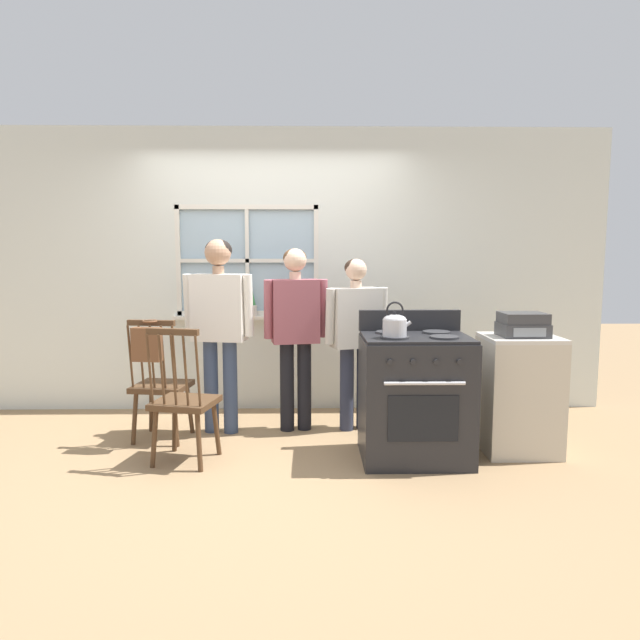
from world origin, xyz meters
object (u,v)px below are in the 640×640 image
Objects in this scene: kettle at (395,324)px; stereo at (523,325)px; person_adult_right at (356,329)px; chair_near_wall at (184,402)px; person_teen_center at (295,322)px; stove at (415,396)px; chair_by_window at (161,386)px; handbag at (147,343)px; potted_plant at (250,306)px; person_elderly_left at (219,314)px; side_counter at (519,394)px.

stereo is at bearing 13.39° from kettle.
chair_near_wall is at bearing -166.76° from person_adult_right.
stereo is at bearing -29.05° from person_teen_center.
stove is at bearing -78.88° from person_adult_right.
chair_by_window is 0.59m from chair_near_wall.
kettle is 0.73× the size of stereo.
person_teen_center reaches higher than handbag.
person_teen_center is 0.77m from potted_plant.
stereo is at bearing -29.15° from potted_plant.
chair_by_window is 3.28× the size of handbag.
person_teen_center is (1.09, 0.24, 0.49)m from chair_by_window.
person_elderly_left reaches higher than person_teen_center.
kettle is at bearing -19.92° from person_elderly_left.
person_teen_center is at bearing 164.27° from person_adult_right.
stove is at bearing -44.40° from potted_plant.
potted_plant is at bearing 128.89° from kettle.
chair_near_wall is at bearing -175.68° from side_counter.
kettle is (0.21, -0.84, 0.14)m from person_adult_right.
kettle is (1.81, -0.58, 0.58)m from chair_by_window.
potted_plant is (-0.44, 0.62, 0.08)m from person_teen_center.
person_teen_center is 4.51× the size of potted_plant.
potted_plant is 2.54m from side_counter.
chair_near_wall is 2.52m from side_counter.
person_adult_right reaches higher than potted_plant.
chair_near_wall is 3.28× the size of handbag.
person_adult_right is 0.88m from kettle.
person_teen_center is 1.44× the size of stove.
side_counter is at bearing 14.51° from kettle.
person_teen_center is at bearing -123.49° from chair_near_wall.
stove is 4.39× the size of kettle.
person_adult_right is at bearing -8.57° from person_teen_center.
person_teen_center is 1.06× the size of person_adult_right.
handbag is (-1.12, -0.48, -0.10)m from person_teen_center.
potted_plant is at bearing -91.37° from chair_near_wall.
stereo is (2.85, -0.11, 0.15)m from handbag.
side_counter is at bearing -28.43° from person_teen_center.
stove reaches higher than chair_near_wall.
kettle is at bearing -10.77° from handbag.
stereo reaches higher than chair_by_window.
kettle is 0.80× the size of handbag.
chair_by_window is at bearing -147.30° from person_elderly_left.
chair_by_window is 1.99m from kettle.
potted_plant reaches higher than chair_near_wall.
person_adult_right is 1.41m from side_counter.
person_elderly_left is at bearing 165.94° from person_adult_right.
potted_plant is (-1.17, 1.45, -0.00)m from kettle.
person_teen_center is 1.74× the size of side_counter.
person_teen_center is at bearing 14.42° from person_elderly_left.
side_counter is at bearing -43.08° from person_adult_right.
person_teen_center reaches higher than person_adult_right.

